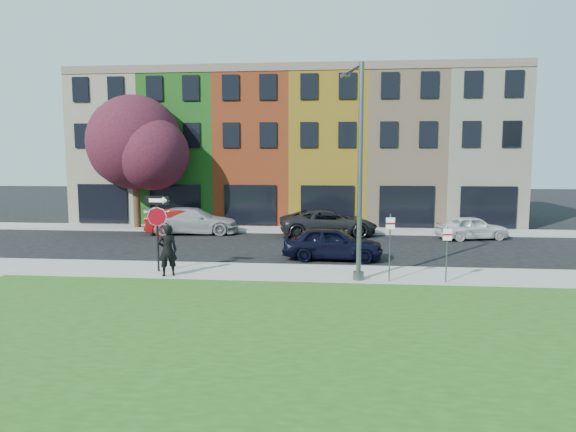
# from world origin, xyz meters

# --- Properties ---
(ground) EXTENTS (120.00, 120.00, 0.00)m
(ground) POSITION_xyz_m (0.00, 0.00, 0.00)
(ground) COLOR black
(ground) RESTS_ON ground
(sidewalk_near) EXTENTS (40.00, 3.00, 0.12)m
(sidewalk_near) POSITION_xyz_m (2.00, 3.00, 0.06)
(sidewalk_near) COLOR gray
(sidewalk_near) RESTS_ON ground
(sidewalk_far) EXTENTS (40.00, 2.40, 0.12)m
(sidewalk_far) POSITION_xyz_m (-3.00, 15.00, 0.06)
(sidewalk_far) COLOR gray
(sidewalk_far) RESTS_ON ground
(rowhouse_block) EXTENTS (30.00, 10.12, 10.00)m
(rowhouse_block) POSITION_xyz_m (-2.50, 21.18, 4.99)
(rowhouse_block) COLOR beige
(rowhouse_block) RESTS_ON ground
(stop_sign) EXTENTS (1.04, 0.20, 2.98)m
(stop_sign) POSITION_xyz_m (-6.33, 2.60, 2.25)
(stop_sign) COLOR black
(stop_sign) RESTS_ON sidewalk_near
(man) EXTENTS (1.07, 1.01, 1.96)m
(man) POSITION_xyz_m (-5.70, 1.90, 1.10)
(man) COLOR black
(man) RESTS_ON sidewalk_near
(sedan_near) EXTENTS (2.10, 4.58, 1.52)m
(sedan_near) POSITION_xyz_m (0.48, 6.21, 0.76)
(sedan_near) COLOR black
(sedan_near) RESTS_ON ground
(parked_car_red) EXTENTS (4.18, 5.44, 1.49)m
(parked_car_red) POSITION_xyz_m (-8.56, 13.15, 0.75)
(parked_car_red) COLOR maroon
(parked_car_red) RESTS_ON ground
(parked_car_silver) EXTENTS (3.45, 5.95, 1.58)m
(parked_car_silver) POSITION_xyz_m (-7.97, 13.20, 0.79)
(parked_car_silver) COLOR #9F9EA2
(parked_car_silver) RESTS_ON ground
(parked_car_dark) EXTENTS (4.78, 6.66, 1.57)m
(parked_car_dark) POSITION_xyz_m (0.15, 13.13, 0.79)
(parked_car_dark) COLOR black
(parked_car_dark) RESTS_ON ground
(parked_car_white) EXTENTS (3.62, 4.76, 1.34)m
(parked_car_white) POSITION_xyz_m (8.18, 12.67, 0.67)
(parked_car_white) COLOR silver
(parked_car_white) RESTS_ON ground
(street_lamp) EXTENTS (0.95, 2.52, 7.82)m
(street_lamp) POSITION_xyz_m (1.43, 2.19, 4.06)
(street_lamp) COLOR #4D5053
(street_lamp) RESTS_ON sidewalk_near
(parking_sign_a) EXTENTS (0.32, 0.09, 2.46)m
(parking_sign_a) POSITION_xyz_m (2.59, 1.89, 1.63)
(parking_sign_a) COLOR #4D5053
(parking_sign_a) RESTS_ON sidewalk_near
(parking_sign_b) EXTENTS (0.32, 0.09, 2.03)m
(parking_sign_b) POSITION_xyz_m (4.61, 1.89, 1.40)
(parking_sign_b) COLOR #4D5053
(parking_sign_b) RESTS_ON sidewalk_near
(tree_purple) EXTENTS (7.11, 6.22, 8.36)m
(tree_purple) POSITION_xyz_m (-12.02, 14.97, 5.36)
(tree_purple) COLOR #311D10
(tree_purple) RESTS_ON sidewalk_far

